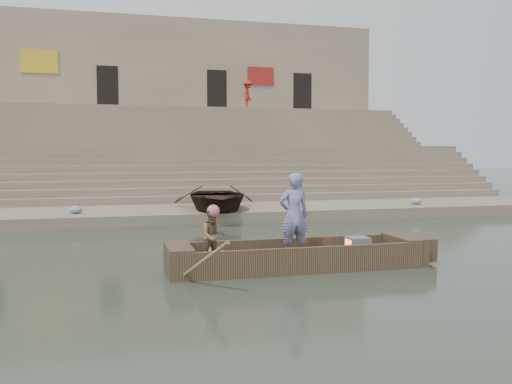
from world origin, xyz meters
name	(u,v)px	position (x,y,z in m)	size (l,w,h in m)	color
ground	(199,261)	(0.00, 0.00, 0.00)	(120.00, 120.00, 0.00)	#2B3629
lower_landing	(165,214)	(0.00, 8.00, 0.20)	(32.00, 4.00, 0.40)	gray
mid_landing	(150,174)	(0.00, 15.50, 1.40)	(32.00, 3.00, 2.80)	gray
upper_landing	(142,150)	(0.00, 22.50, 2.60)	(32.00, 3.00, 5.20)	gray
ghat_steps	(148,165)	(0.00, 17.19, 1.80)	(32.00, 11.00, 5.20)	gray
building_wall	(138,106)	(0.00, 26.50, 5.60)	(32.00, 5.07, 11.20)	tan
main_rowboat	(297,263)	(1.94, -1.29, 0.11)	(5.00, 1.30, 0.22)	brown
rowboat_trim	(307,254)	(2.15, -1.30, 0.31)	(6.04, 2.63, 1.82)	brown
standing_man	(294,215)	(1.88, -1.20, 1.14)	(0.67, 0.44, 1.84)	navy
rowing_man	(213,236)	(0.08, -1.45, 0.79)	(0.56, 0.43, 1.15)	#2A7E51
television	(357,246)	(3.34, -1.29, 0.42)	(0.46, 0.42, 0.40)	slate
beached_rowboat	(216,197)	(1.80, 7.33, 0.85)	(3.07, 4.30, 0.89)	#2D2116
pedestrian	(248,95)	(6.76, 22.52, 6.15)	(1.22, 0.70, 1.89)	#AB241D
cloth_bundles	(260,205)	(3.41, 7.25, 0.53)	(13.43, 0.48, 0.26)	#3F5999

